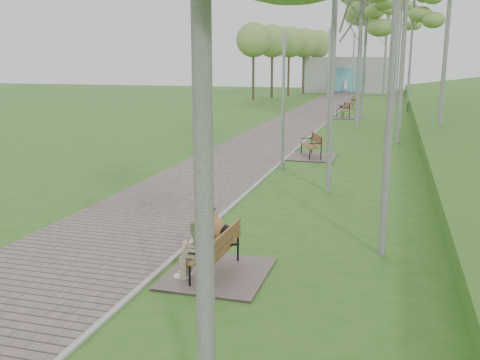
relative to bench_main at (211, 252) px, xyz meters
The scene contains 17 objects.
ground 5.10m from the bench_main, 100.74° to the left, with size 120.00×120.00×0.00m, color #305F1B.
walkway 26.64m from the bench_main, 95.81° to the left, with size 3.50×67.00×0.04m, color #61524F.
kerb 26.52m from the bench_main, 92.05° to the left, with size 0.10×67.00×0.05m, color #999993.
building_north 56.04m from the bench_main, 92.50° to the left, with size 10.00×5.20×4.00m.
bench_main is the anchor object (origin of this frame).
bench_second 12.06m from the bench_main, 90.38° to the left, with size 1.83×2.03×1.12m.
bench_third 27.11m from the bench_main, 90.55° to the left, with size 2.00×2.22×1.23m.
bench_far 34.55m from the bench_main, 90.52° to the left, with size 1.81×2.02×1.11m.
lamp_post_near 9.69m from the bench_main, 94.17° to the left, with size 0.18×0.18×4.55m.
lamp_post_second 21.88m from the bench_main, 91.68° to the left, with size 0.21×0.21×5.36m.
lamp_post_third 38.80m from the bench_main, 90.93° to the left, with size 0.23×0.23×5.85m.
lamp_post_far 47.72m from the bench_main, 90.65° to the left, with size 0.21×0.21×5.38m.
pedestrian_near 53.02m from the bench_main, 92.65° to the left, with size 0.56×0.37×1.53m, color white.
birch_mid_c 26.28m from the bench_main, 87.65° to the left, with size 2.31×2.31×8.22m.
birch_far_a 34.14m from the bench_main, 83.40° to the left, with size 2.88×2.88×9.35m.
birch_far_c 39.24m from the bench_main, 85.50° to the left, with size 2.43×2.43×8.39m.
birch_distant_a 45.40m from the bench_main, 87.63° to the left, with size 2.83×2.83×9.73m.
Camera 1 is at (3.86, -13.33, 3.71)m, focal length 40.00 mm.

